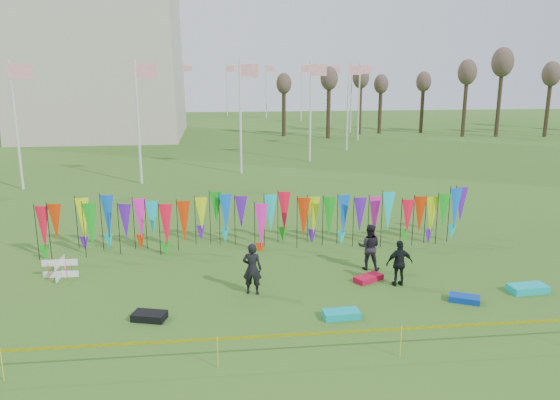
{
  "coord_description": "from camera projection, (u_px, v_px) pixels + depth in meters",
  "views": [
    {
      "loc": [
        -1.65,
        -15.38,
        7.55
      ],
      "look_at": [
        0.8,
        6.0,
        2.29
      ],
      "focal_mm": 35.0,
      "sensor_mm": 36.0,
      "label": 1
    }
  ],
  "objects": [
    {
      "name": "kite_bag_black",
      "position": [
        149.0,
        316.0,
        16.72
      ],
      "size": [
        1.12,
        0.83,
        0.23
      ],
      "primitive_type": "cube",
      "rotation": [
        0.0,
        0.0,
        -0.27
      ],
      "color": "black",
      "rests_on": "ground"
    },
    {
      "name": "person_right",
      "position": [
        399.0,
        263.0,
        19.17
      ],
      "size": [
        1.01,
        0.62,
        1.66
      ],
      "primitive_type": "imported",
      "rotation": [
        0.0,
        0.0,
        3.22
      ],
      "color": "black",
      "rests_on": "ground"
    },
    {
      "name": "caution_tape_near",
      "position": [
        279.0,
        337.0,
        14.05
      ],
      "size": [
        26.0,
        0.02,
        0.9
      ],
      "color": "#FBFA05",
      "rests_on": "ground"
    },
    {
      "name": "banner_row",
      "position": [
        265.0,
        215.0,
        23.18
      ],
      "size": [
        18.64,
        0.64,
        2.29
      ],
      "color": "black",
      "rests_on": "ground"
    },
    {
      "name": "kite_bag_teal",
      "position": [
        528.0,
        288.0,
        18.78
      ],
      "size": [
        1.36,
        0.75,
        0.25
      ],
      "primitive_type": "cube",
      "rotation": [
        0.0,
        0.0,
        0.1
      ],
      "color": "#0DB4C0",
      "rests_on": "ground"
    },
    {
      "name": "box_kite",
      "position": [
        60.0,
        268.0,
        19.99
      ],
      "size": [
        0.65,
        0.65,
        0.72
      ],
      "rotation": [
        0.0,
        0.0,
        -0.02
      ],
      "color": "red",
      "rests_on": "ground"
    },
    {
      "name": "kite_bag_red",
      "position": [
        369.0,
        278.0,
        19.76
      ],
      "size": [
        1.19,
        0.97,
        0.2
      ],
      "primitive_type": "cube",
      "rotation": [
        0.0,
        0.0,
        0.52
      ],
      "color": "red",
      "rests_on": "ground"
    },
    {
      "name": "person_mid",
      "position": [
        369.0,
        247.0,
        20.73
      ],
      "size": [
        0.99,
        0.78,
        1.78
      ],
      "primitive_type": "imported",
      "rotation": [
        0.0,
        0.0,
        2.82
      ],
      "color": "black",
      "rests_on": "ground"
    },
    {
      "name": "tree_line",
      "position": [
        517.0,
        79.0,
        61.36
      ],
      "size": [
        53.92,
        1.92,
        7.84
      ],
      "color": "#3B2D1D",
      "rests_on": "ground"
    },
    {
      "name": "kite_bag_turquoise",
      "position": [
        341.0,
        314.0,
        16.86
      ],
      "size": [
        1.15,
        0.62,
        0.22
      ],
      "primitive_type": "cube",
      "rotation": [
        0.0,
        0.0,
        0.06
      ],
      "color": "#0BACAF",
      "rests_on": "ground"
    },
    {
      "name": "ground",
      "position": [
        276.0,
        318.0,
        16.82
      ],
      "size": [
        160.0,
        160.0,
        0.0
      ],
      "primitive_type": "plane",
      "color": "#2E5618",
      "rests_on": "ground"
    },
    {
      "name": "person_left",
      "position": [
        252.0,
        269.0,
        18.47
      ],
      "size": [
        0.75,
        0.62,
        1.8
      ],
      "primitive_type": "imported",
      "rotation": [
        0.0,
        0.0,
        2.9
      ],
      "color": "black",
      "rests_on": "ground"
    },
    {
      "name": "flagpole_ring",
      "position": [
        105.0,
        100.0,
        60.64
      ],
      "size": [
        57.4,
        56.16,
        8.0
      ],
      "color": "silver",
      "rests_on": "ground"
    },
    {
      "name": "kite_bag_blue",
      "position": [
        464.0,
        299.0,
        18.01
      ],
      "size": [
        1.1,
        0.89,
        0.2
      ],
      "primitive_type": "cube",
      "rotation": [
        0.0,
        0.0,
        -0.47
      ],
      "color": "#0A38AA",
      "rests_on": "ground"
    }
  ]
}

